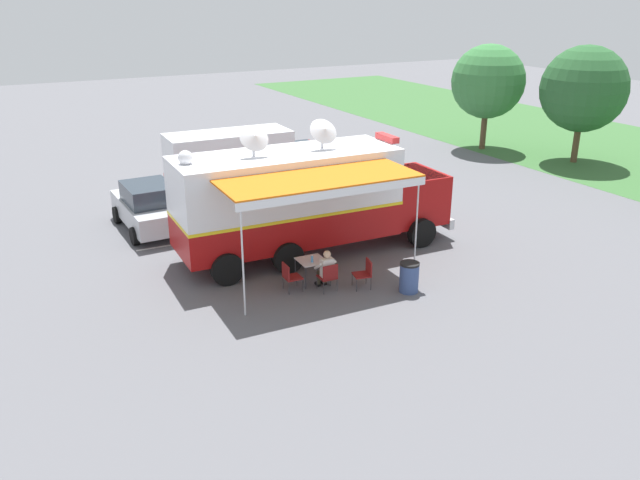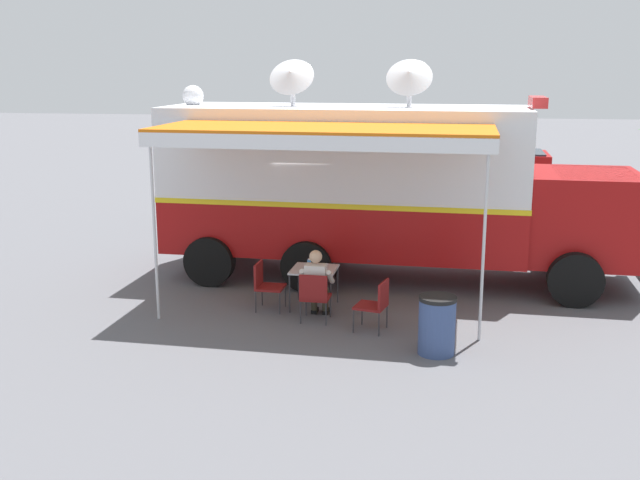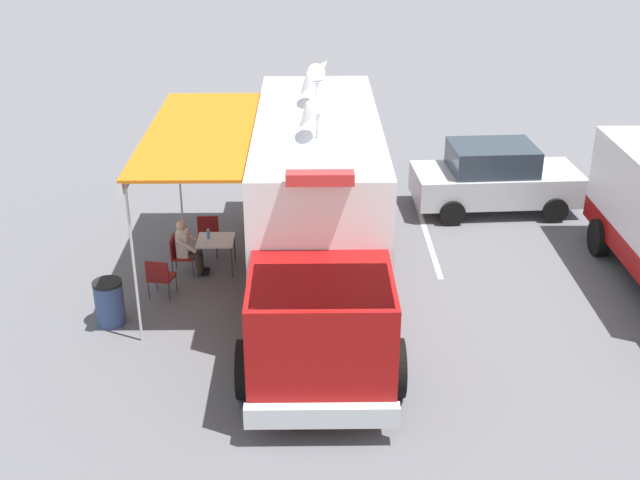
% 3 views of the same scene
% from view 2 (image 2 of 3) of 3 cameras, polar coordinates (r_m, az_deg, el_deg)
% --- Properties ---
extents(ground_plane, '(100.00, 100.00, 0.00)m').
position_cam_2_polar(ground_plane, '(15.71, 1.87, -2.69)').
color(ground_plane, '#5B5B60').
extents(lot_stripe, '(0.28, 4.80, 0.01)m').
position_cam_2_polar(lot_stripe, '(18.65, -3.08, -0.15)').
color(lot_stripe, silver).
rests_on(lot_stripe, ground).
extents(command_truck, '(5.05, 9.57, 4.53)m').
position_cam_2_polar(command_truck, '(15.16, 4.70, 4.23)').
color(command_truck, '#9E0F0F').
rests_on(command_truck, ground).
extents(folding_table, '(0.83, 0.83, 0.73)m').
position_cam_2_polar(folding_table, '(13.45, -0.45, -2.44)').
color(folding_table, silver).
rests_on(folding_table, ground).
extents(water_bottle, '(0.07, 0.07, 0.22)m').
position_cam_2_polar(water_bottle, '(13.27, -0.84, -1.94)').
color(water_bottle, '#4C99D8').
rests_on(water_bottle, folding_table).
extents(folding_chair_at_table, '(0.50, 0.50, 0.87)m').
position_cam_2_polar(folding_chair_at_table, '(12.71, -0.42, -4.12)').
color(folding_chair_at_table, maroon).
rests_on(folding_chair_at_table, ground).
extents(folding_chair_beside_table, '(0.50, 0.50, 0.87)m').
position_cam_2_polar(folding_chair_beside_table, '(13.42, -4.22, -3.22)').
color(folding_chair_beside_table, maroon).
rests_on(folding_chair_beside_table, ground).
extents(folding_chair_spare_by_truck, '(0.58, 0.58, 0.87)m').
position_cam_2_polar(folding_chair_spare_by_truck, '(12.33, 4.32, -4.71)').
color(folding_chair_spare_by_truck, maroon).
rests_on(folding_chair_spare_by_truck, ground).
extents(seated_responder, '(0.67, 0.56, 1.25)m').
position_cam_2_polar(seated_responder, '(12.85, -0.25, -3.28)').
color(seated_responder, silver).
rests_on(seated_responder, ground).
extents(trash_bin, '(0.57, 0.57, 0.91)m').
position_cam_2_polar(trash_bin, '(11.52, 8.91, -6.44)').
color(trash_bin, '#384C7F').
rests_on(trash_bin, ground).
extents(support_truck, '(2.53, 6.87, 2.70)m').
position_cam_2_polar(support_truck, '(22.65, 7.69, 5.68)').
color(support_truck, white).
rests_on(support_truck, ground).
extents(car_behind_truck, '(4.24, 2.09, 1.76)m').
position_cam_2_polar(car_behind_truck, '(20.66, -5.80, 3.59)').
color(car_behind_truck, '#B2B5BA').
rests_on(car_behind_truck, ground).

